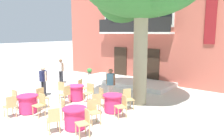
% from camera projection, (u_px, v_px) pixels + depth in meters
% --- Properties ---
extents(ground_plane, '(120.00, 120.00, 0.00)m').
position_uv_depth(ground_plane, '(84.00, 95.00, 12.49)').
color(ground_plane, silver).
extents(building_facade, '(13.00, 5.09, 7.50)m').
position_uv_depth(building_facade, '(150.00, 27.00, 17.22)').
color(building_facade, '#BC5B4C').
rests_on(building_facade, ground).
extents(entrance_step_platform, '(6.35, 2.45, 0.25)m').
position_uv_depth(entrance_step_platform, '(126.00, 81.00, 15.32)').
color(entrance_step_platform, silver).
rests_on(entrance_step_platform, ground).
extents(cafe_table_near_tree, '(0.86, 0.86, 0.76)m').
position_uv_depth(cafe_table_near_tree, '(76.00, 93.00, 11.43)').
color(cafe_table_near_tree, '#E52D66').
rests_on(cafe_table_near_tree, ground).
extents(cafe_chair_near_tree_0, '(0.49, 0.49, 0.91)m').
position_uv_depth(cafe_chair_near_tree_0, '(82.00, 87.00, 12.11)').
color(cafe_chair_near_tree_0, tan).
rests_on(cafe_chair_near_tree_0, ground).
extents(cafe_chair_near_tree_1, '(0.47, 0.47, 0.91)m').
position_uv_depth(cafe_chair_near_tree_1, '(63.00, 89.00, 11.68)').
color(cafe_chair_near_tree_1, tan).
rests_on(cafe_chair_near_tree_1, ground).
extents(cafe_chair_near_tree_2, '(0.42, 0.42, 0.91)m').
position_uv_depth(cafe_chair_near_tree_2, '(66.00, 94.00, 10.75)').
color(cafe_chair_near_tree_2, tan).
rests_on(cafe_chair_near_tree_2, ground).
extents(cafe_chair_near_tree_3, '(0.48, 0.48, 0.91)m').
position_uv_depth(cafe_chair_near_tree_3, '(89.00, 91.00, 11.17)').
color(cafe_chair_near_tree_3, tan).
rests_on(cafe_chair_near_tree_3, ground).
extents(cafe_table_middle, '(0.86, 0.86, 0.76)m').
position_uv_depth(cafe_table_middle, '(113.00, 103.00, 9.75)').
color(cafe_table_middle, '#E52D66').
rests_on(cafe_table_middle, ground).
extents(cafe_chair_middle_0, '(0.52, 0.52, 0.91)m').
position_uv_depth(cafe_chair_middle_0, '(103.00, 96.00, 10.34)').
color(cafe_chair_middle_0, tan).
rests_on(cafe_chair_middle_0, ground).
extents(cafe_chair_middle_1, '(0.56, 0.56, 0.91)m').
position_uv_depth(cafe_chair_middle_1, '(96.00, 102.00, 9.43)').
color(cafe_chair_middle_1, tan).
rests_on(cafe_chair_middle_1, ground).
extents(cafe_chair_middle_2, '(0.54, 0.54, 0.91)m').
position_uv_depth(cafe_chair_middle_2, '(122.00, 105.00, 9.08)').
color(cafe_chair_middle_2, tan).
rests_on(cafe_chair_middle_2, ground).
extents(cafe_chair_middle_3, '(0.55, 0.55, 0.91)m').
position_uv_depth(cafe_chair_middle_3, '(128.00, 98.00, 10.07)').
color(cafe_chair_middle_3, tan).
rests_on(cafe_chair_middle_3, ground).
extents(cafe_table_front, '(0.86, 0.86, 0.76)m').
position_uv_depth(cafe_table_front, '(75.00, 118.00, 8.05)').
color(cafe_table_front, '#E52D66').
rests_on(cafe_table_front, ground).
extents(cafe_chair_front_0, '(0.52, 0.52, 0.91)m').
position_uv_depth(cafe_chair_front_0, '(93.00, 110.00, 8.46)').
color(cafe_chair_front_0, tan).
rests_on(cafe_chair_front_0, ground).
extents(cafe_chair_front_1, '(0.52, 0.52, 0.91)m').
position_uv_depth(cafe_chair_front_1, '(66.00, 109.00, 8.64)').
color(cafe_chair_front_1, tan).
rests_on(cafe_chair_front_1, ground).
extents(cafe_chair_front_2, '(0.54, 0.54, 0.91)m').
position_uv_depth(cafe_chair_front_2, '(54.00, 119.00, 7.64)').
color(cafe_chair_front_2, tan).
rests_on(cafe_chair_front_2, ground).
extents(cafe_chair_front_3, '(0.53, 0.53, 0.91)m').
position_uv_depth(cafe_chair_front_3, '(85.00, 121.00, 7.41)').
color(cafe_chair_front_3, tan).
rests_on(cafe_chair_front_3, ground).
extents(cafe_table_far_side, '(0.86, 0.86, 0.76)m').
position_uv_depth(cafe_table_far_side, '(28.00, 104.00, 9.65)').
color(cafe_table_far_side, '#E52D66').
rests_on(cafe_table_far_side, ground).
extents(cafe_chair_far_side_0, '(0.41, 0.41, 0.91)m').
position_uv_depth(cafe_chair_far_side_0, '(40.00, 104.00, 9.25)').
color(cafe_chair_far_side_0, tan).
rests_on(cafe_chair_far_side_0, ground).
extents(cafe_chair_far_side_1, '(0.40, 0.40, 0.91)m').
position_uv_depth(cafe_chair_far_side_1, '(42.00, 97.00, 10.26)').
color(cafe_chair_far_side_1, tan).
rests_on(cafe_chair_far_side_1, ground).
extents(cafe_chair_far_side_2, '(0.41, 0.41, 0.91)m').
position_uv_depth(cafe_chair_far_side_2, '(17.00, 98.00, 10.04)').
color(cafe_chair_far_side_2, tan).
rests_on(cafe_chair_far_side_2, ground).
extents(cafe_chair_far_side_3, '(0.44, 0.44, 0.91)m').
position_uv_depth(cafe_chair_far_side_3, '(10.00, 105.00, 9.05)').
color(cafe_chair_far_side_3, tan).
rests_on(cafe_chair_far_side_3, ground).
extents(ground_planter_left, '(0.39, 0.39, 0.66)m').
position_uv_depth(ground_planter_left, '(90.00, 72.00, 17.58)').
color(ground_planter_left, slate).
rests_on(ground_planter_left, ground).
extents(pedestrian_near_entrance, '(0.53, 0.38, 1.65)m').
position_uv_depth(pedestrian_near_entrance, '(61.00, 70.00, 15.10)').
color(pedestrian_near_entrance, '#232328').
rests_on(pedestrian_near_entrance, ground).
extents(pedestrian_mid_plaza, '(0.53, 0.37, 1.67)m').
position_uv_depth(pedestrian_mid_plaza, '(111.00, 84.00, 10.99)').
color(pedestrian_mid_plaza, silver).
rests_on(pedestrian_mid_plaza, ground).
extents(pedestrian_by_tree, '(0.53, 0.34, 1.62)m').
position_uv_depth(pedestrian_by_tree, '(43.00, 80.00, 12.07)').
color(pedestrian_by_tree, '#232328').
rests_on(pedestrian_by_tree, ground).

